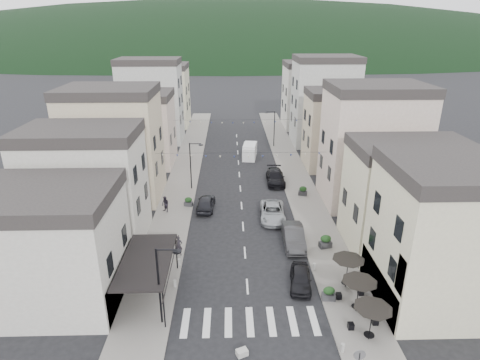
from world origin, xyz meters
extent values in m
plane|color=black|center=(0.00, 0.00, 0.00)|extent=(700.00, 700.00, 0.00)
cube|color=slate|center=(-7.50, 32.00, 0.06)|extent=(4.00, 76.00, 0.12)
cube|color=slate|center=(7.50, 32.00, 0.06)|extent=(4.00, 76.00, 0.12)
ellipsoid|color=black|center=(0.00, 300.00, 0.00)|extent=(640.00, 360.00, 70.00)
cube|color=#B2AEA3|center=(-15.50, 5.00, 4.00)|extent=(12.00, 8.00, 8.00)
cube|color=beige|center=(14.50, 4.00, 5.00)|extent=(10.00, 8.00, 10.00)
cube|color=black|center=(-7.50, 5.00, 3.20)|extent=(3.60, 7.50, 0.15)
cube|color=black|center=(-5.70, 5.00, 2.70)|extent=(0.34, 7.50, 0.99)
cylinder|color=black|center=(-5.80, 1.50, 1.60)|extent=(0.10, 0.10, 3.20)
cylinder|color=black|center=(-5.80, 8.50, 1.60)|extent=(0.10, 0.10, 3.20)
cube|color=#B2AEA3|center=(-14.50, 14.00, 5.00)|extent=(10.00, 7.00, 10.00)
cube|color=#262323|center=(-14.50, 14.00, 10.50)|extent=(10.20, 7.14, 1.00)
cube|color=tan|center=(-14.50, 24.00, 6.00)|extent=(10.00, 8.00, 12.00)
cube|color=#262323|center=(-14.50, 24.00, 12.50)|extent=(10.20, 8.16, 1.00)
cube|color=#B59F93|center=(-14.50, 36.00, 4.75)|extent=(10.00, 8.00, 9.50)
cube|color=#262323|center=(-14.50, 36.00, 10.00)|extent=(10.20, 8.16, 1.00)
cube|color=#9C9C97|center=(-14.50, 48.00, 6.50)|extent=(10.00, 7.00, 13.00)
cube|color=#262323|center=(-14.50, 48.00, 13.50)|extent=(10.20, 7.14, 1.00)
cube|color=beige|center=(-14.50, 60.00, 5.50)|extent=(10.00, 9.00, 11.00)
cube|color=#262323|center=(-14.50, 60.00, 11.50)|extent=(10.20, 9.18, 1.00)
cube|color=beige|center=(14.50, 12.00, 4.50)|extent=(10.00, 7.00, 9.00)
cube|color=#262323|center=(14.50, 12.00, 9.50)|extent=(10.20, 7.14, 1.00)
cube|color=#B59F93|center=(14.50, 22.00, 6.25)|extent=(10.00, 8.00, 12.50)
cube|color=#262323|center=(14.50, 22.00, 13.00)|extent=(10.20, 8.16, 1.00)
cube|color=tan|center=(14.50, 34.00, 5.00)|extent=(10.00, 7.00, 10.00)
cube|color=#262323|center=(14.50, 34.00, 10.50)|extent=(10.20, 7.14, 1.00)
cube|color=#9C9C97|center=(14.50, 46.00, 6.75)|extent=(10.00, 8.00, 13.50)
cube|color=#262323|center=(14.50, 46.00, 14.00)|extent=(10.20, 8.16, 1.00)
cube|color=#B2AEA3|center=(14.50, 58.00, 5.75)|extent=(10.00, 9.00, 11.50)
cube|color=#262323|center=(14.50, 58.00, 12.00)|extent=(10.20, 9.18, 1.00)
cylinder|color=black|center=(7.70, 0.00, 1.27)|extent=(0.06, 0.06, 2.30)
cone|color=black|center=(7.70, 0.00, 2.37)|extent=(2.50, 2.50, 0.55)
cylinder|color=black|center=(7.70, 0.00, 0.49)|extent=(0.70, 0.70, 0.04)
cylinder|color=black|center=(7.70, 2.80, 1.27)|extent=(0.06, 0.06, 2.30)
cone|color=black|center=(7.70, 2.80, 2.37)|extent=(2.50, 2.50, 0.55)
cylinder|color=black|center=(7.70, 2.80, 0.49)|extent=(0.70, 0.70, 0.04)
cylinder|color=black|center=(7.70, 5.60, 1.27)|extent=(0.06, 0.06, 2.30)
cone|color=black|center=(7.70, 5.60, 2.37)|extent=(2.50, 2.50, 0.55)
cylinder|color=black|center=(7.70, 5.60, 0.49)|extent=(0.70, 0.70, 0.04)
cylinder|color=black|center=(-6.10, 2.00, 3.00)|extent=(0.14, 0.14, 6.00)
cylinder|color=black|center=(-5.40, 2.00, 5.90)|extent=(1.40, 0.10, 0.10)
cylinder|color=black|center=(-4.75, 2.00, 5.75)|extent=(0.56, 0.56, 0.08)
cylinder|color=black|center=(-6.10, 26.00, 3.00)|extent=(0.14, 0.14, 6.00)
cylinder|color=black|center=(-5.40, 26.00, 5.90)|extent=(1.40, 0.10, 0.10)
cylinder|color=black|center=(-4.75, 26.00, 5.75)|extent=(0.56, 0.56, 0.08)
cylinder|color=black|center=(6.10, 44.00, 3.00)|extent=(0.14, 0.14, 6.00)
cylinder|color=black|center=(5.40, 44.00, 5.90)|extent=(1.40, 0.10, 0.10)
cylinder|color=black|center=(4.75, 44.00, 5.75)|extent=(0.56, 0.56, 0.08)
cylinder|color=slate|center=(5.80, -3.50, 2.35)|extent=(0.70, 0.04, 0.70)
cylinder|color=gray|center=(-5.70, 6.00, 0.42)|extent=(0.26, 0.26, 0.60)
cylinder|color=gray|center=(-5.70, 9.00, 0.42)|extent=(0.26, 0.26, 0.60)
cylinder|color=gray|center=(5.70, 8.00, 0.42)|extent=(0.26, 0.26, 0.60)
cylinder|color=gray|center=(5.70, -1.00, 0.42)|extent=(0.26, 0.26, 0.60)
cylinder|color=black|center=(0.00, 22.00, 6.00)|extent=(19.00, 0.02, 0.02)
cone|color=beige|center=(-8.71, 22.00, 5.81)|extent=(0.28, 0.28, 0.24)
cone|color=navy|center=(-7.12, 22.00, 5.73)|extent=(0.28, 0.28, 0.24)
cone|color=beige|center=(-5.54, 22.00, 5.65)|extent=(0.28, 0.28, 0.24)
cone|color=navy|center=(-3.96, 22.00, 5.58)|extent=(0.28, 0.28, 0.24)
cone|color=beige|center=(-2.38, 22.00, 5.54)|extent=(0.28, 0.28, 0.24)
cone|color=navy|center=(-0.79, 22.00, 5.51)|extent=(0.28, 0.28, 0.24)
cone|color=beige|center=(0.79, 22.00, 5.51)|extent=(0.28, 0.28, 0.24)
cone|color=navy|center=(2.38, 22.00, 5.54)|extent=(0.28, 0.28, 0.24)
cone|color=beige|center=(3.96, 22.00, 5.58)|extent=(0.28, 0.28, 0.24)
cone|color=navy|center=(5.54, 22.00, 5.65)|extent=(0.28, 0.28, 0.24)
cone|color=beige|center=(7.12, 22.00, 5.73)|extent=(0.28, 0.28, 0.24)
cone|color=navy|center=(8.71, 22.00, 5.81)|extent=(0.28, 0.28, 0.24)
cylinder|color=black|center=(0.00, 38.00, 6.00)|extent=(19.00, 0.02, 0.02)
cone|color=beige|center=(-8.71, 38.00, 5.81)|extent=(0.28, 0.28, 0.24)
cone|color=navy|center=(-7.12, 38.00, 5.73)|extent=(0.28, 0.28, 0.24)
cone|color=beige|center=(-5.54, 38.00, 5.65)|extent=(0.28, 0.28, 0.24)
cone|color=navy|center=(-3.96, 38.00, 5.58)|extent=(0.28, 0.28, 0.24)
cone|color=beige|center=(-2.38, 38.00, 5.54)|extent=(0.28, 0.28, 0.24)
cone|color=navy|center=(-0.79, 38.00, 5.51)|extent=(0.28, 0.28, 0.24)
cone|color=beige|center=(0.79, 38.00, 5.51)|extent=(0.28, 0.28, 0.24)
cone|color=navy|center=(2.38, 38.00, 5.54)|extent=(0.28, 0.28, 0.24)
cone|color=beige|center=(3.96, 38.00, 5.58)|extent=(0.28, 0.28, 0.24)
cone|color=navy|center=(5.54, 38.00, 5.65)|extent=(0.28, 0.28, 0.24)
cone|color=beige|center=(7.12, 38.00, 5.73)|extent=(0.28, 0.28, 0.24)
cone|color=navy|center=(8.71, 38.00, 5.81)|extent=(0.28, 0.28, 0.24)
imported|color=black|center=(4.20, 6.00, 0.69)|extent=(2.18, 4.25, 1.38)
imported|color=#2D2D2F|center=(4.60, 12.30, 0.86)|extent=(1.93, 5.24, 1.71)
imported|color=#9A9EA2|center=(3.18, 17.68, 0.77)|extent=(2.84, 5.67, 1.54)
imported|color=black|center=(4.60, 27.81, 0.80)|extent=(2.34, 5.56, 1.60)
imported|color=black|center=(-4.00, 20.18, 0.77)|extent=(2.13, 4.66, 1.55)
cube|color=white|center=(1.80, 38.40, 0.99)|extent=(2.51, 4.95, 1.97)
cube|color=white|center=(1.72, 37.81, 2.02)|extent=(2.24, 3.38, 0.49)
cylinder|color=black|center=(0.77, 36.74, 0.35)|extent=(0.34, 0.72, 0.69)
cylinder|color=black|center=(2.34, 36.53, 0.35)|extent=(0.34, 0.72, 0.69)
cylinder|color=black|center=(1.26, 40.26, 0.35)|extent=(0.34, 0.72, 0.69)
cylinder|color=black|center=(2.83, 40.05, 0.35)|extent=(0.34, 0.72, 0.69)
imported|color=black|center=(-5.89, 10.59, 1.04)|extent=(0.69, 0.46, 1.84)
imported|color=black|center=(-8.37, 19.40, 1.02)|extent=(1.10, 1.09, 1.79)
cube|color=#AAA7A1|center=(-0.64, -1.00, 0.20)|extent=(0.84, 0.74, 0.40)
cube|color=#313033|center=(-8.02, 12.05, 0.36)|extent=(1.08, 0.80, 0.48)
ellipsoid|color=black|center=(-8.02, 12.05, 0.89)|extent=(0.85, 0.54, 0.62)
cube|color=#323235|center=(-6.00, 20.83, 0.36)|extent=(1.05, 0.75, 0.47)
ellipsoid|color=black|center=(-6.00, 20.83, 0.88)|extent=(0.83, 0.53, 0.60)
cube|color=#313134|center=(6.00, 4.09, 0.37)|extent=(1.05, 0.65, 0.50)
ellipsoid|color=black|center=(6.00, 4.09, 0.92)|extent=(0.88, 0.56, 0.64)
cube|color=#29292B|center=(7.44, 11.54, 0.40)|extent=(1.24, 0.88, 0.56)
ellipsoid|color=black|center=(7.44, 11.54, 1.02)|extent=(0.99, 0.63, 0.72)
cube|color=#29292C|center=(7.42, 23.48, 0.37)|extent=(1.14, 0.84, 0.51)
ellipsoid|color=black|center=(7.42, 23.48, 0.93)|extent=(0.90, 0.57, 0.65)
camera|label=1|loc=(-1.29, -20.36, 19.53)|focal=30.00mm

